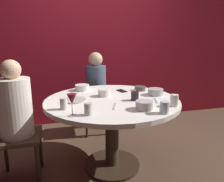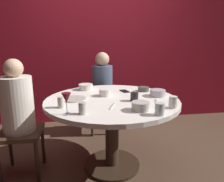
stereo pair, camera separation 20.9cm
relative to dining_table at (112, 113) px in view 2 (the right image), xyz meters
name	(u,v)px [view 2 (the right image)]	position (x,y,z in m)	size (l,w,h in m)	color
ground_plane	(112,165)	(0.00, 0.00, -0.60)	(8.00, 8.00, 0.00)	#4C3828
back_wall	(99,43)	(0.00, 1.45, 0.70)	(6.00, 0.10, 2.60)	maroon
dining_table	(112,113)	(0.00, 0.00, 0.00)	(1.34, 1.34, 0.76)	silver
seated_diner_left	(18,106)	(-0.91, 0.00, 0.12)	(0.40, 0.40, 1.17)	#3F2D1E
seated_diner_back	(102,84)	(0.00, 0.93, 0.12)	(0.40, 0.40, 1.17)	#3F2D1E
candle_holder	(134,97)	(0.20, -0.11, 0.20)	(0.08, 0.08, 0.11)	black
wine_glass	(66,99)	(-0.42, -0.40, 0.28)	(0.08, 0.08, 0.18)	silver
dinner_plate	(74,99)	(-0.38, 0.02, 0.16)	(0.24, 0.24, 0.01)	#B2ADA3
cell_phone	(125,91)	(0.19, 0.28, 0.16)	(0.07, 0.14, 0.01)	black
bowl_serving_large	(158,93)	(0.49, 0.03, 0.19)	(0.16, 0.16, 0.07)	#B7B7BC
bowl_salad_center	(143,89)	(0.41, 0.27, 0.18)	(0.13, 0.13, 0.05)	#4C4742
bowl_small_white	(105,93)	(-0.06, 0.12, 0.19)	(0.13, 0.13, 0.07)	silver
bowl_sauce_side	(86,87)	(-0.25, 0.44, 0.19)	(0.17, 0.17, 0.07)	silver
bowl_rice_portion	(140,106)	(0.18, -0.40, 0.19)	(0.15, 0.15, 0.07)	#B2ADA3
cup_near_candle	(82,108)	(-0.30, -0.41, 0.20)	(0.06, 0.06, 0.10)	#B2ADA3
cup_by_left_diner	(160,109)	(0.30, -0.53, 0.20)	(0.08, 0.08, 0.10)	silver
cup_by_right_diner	(173,102)	(0.48, -0.37, 0.21)	(0.07, 0.07, 0.10)	silver
cup_center_front	(61,102)	(-0.48, -0.22, 0.20)	(0.06, 0.06, 0.10)	beige
fork_near_plate	(156,102)	(0.40, -0.18, 0.16)	(0.02, 0.18, 0.01)	#B7B7BC
knife_near_plate	(112,106)	(-0.04, -0.25, 0.16)	(0.02, 0.18, 0.01)	#B7B7BC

